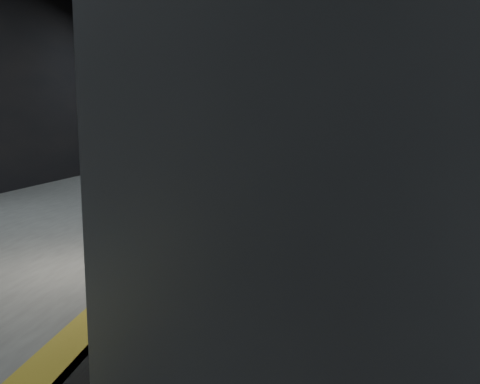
# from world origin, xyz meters

# --- Properties ---
(ground) EXTENTS (44.00, 44.00, 0.00)m
(ground) POSITION_xyz_m (0.00, 0.00, 0.00)
(ground) COLOR black
(ground) RESTS_ON ground
(platform_left) EXTENTS (9.00, 43.80, 1.00)m
(platform_left) POSITION_xyz_m (-7.50, 0.00, 0.50)
(platform_left) COLOR #494A47
(platform_left) RESTS_ON ground
(tactile_strip) EXTENTS (0.50, 43.80, 0.01)m
(tactile_strip) POSITION_xyz_m (-3.25, 0.00, 1.00)
(tactile_strip) COLOR olive
(tactile_strip) RESTS_ON platform_left
(track) EXTENTS (2.40, 43.00, 0.24)m
(track) POSITION_xyz_m (0.00, 0.00, 0.07)
(track) COLOR #3F3328
(track) RESTS_ON ground
(train) EXTENTS (2.99, 19.97, 5.34)m
(train) POSITION_xyz_m (-0.00, -0.51, 2.98)
(train) COLOR #A8AAB0
(train) RESTS_ON ground
(woman) EXTENTS (0.63, 0.50, 1.53)m
(woman) POSITION_xyz_m (-4.50, -1.16, 1.77)
(woman) COLOR #8F6B58
(woman) RESTS_ON platform_left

